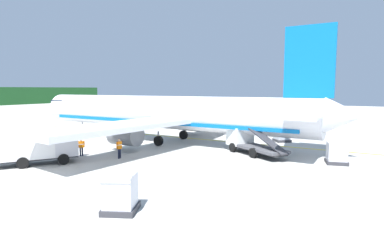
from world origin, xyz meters
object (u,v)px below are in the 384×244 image
cargo_container_mid (282,134)px  service_truck_catering (34,146)px  service_truck_fuel (248,141)px  crew_loader_left (119,147)px  cargo_container_far (337,153)px  crew_marshaller (81,146)px  cargo_container_near (120,193)px  airliner_foreground (165,113)px

cargo_container_mid → service_truck_catering: bearing=144.5°
service_truck_fuel → service_truck_catering: (-13.18, 13.79, 0.35)m
crew_loader_left → service_truck_fuel: bearing=-48.8°
cargo_container_mid → cargo_container_far: 11.06m
service_truck_catering → crew_marshaller: 4.27m
cargo_container_far → cargo_container_near: bearing=152.3°
service_truck_fuel → cargo_container_mid: service_truck_fuel is taller
airliner_foreground → crew_marshaller: 10.97m
airliner_foreground → cargo_container_far: airliner_foreground is taller
airliner_foreground → crew_marshaller: (-10.42, 2.37, -2.45)m
service_truck_fuel → crew_loader_left: bearing=131.2°
cargo_container_mid → cargo_container_far: cargo_container_mid is taller
airliner_foreground → service_truck_fuel: airliner_foreground is taller
cargo_container_far → crew_marshaller: bearing=111.4°
cargo_container_far → crew_marshaller: cargo_container_far is taller
airliner_foreground → crew_loader_left: (-9.48, -1.44, -2.34)m
service_truck_catering → cargo_container_near: (-4.23, -13.05, -0.53)m
airliner_foreground → cargo_container_mid: size_ratio=17.60×
service_truck_fuel → crew_marshaller: service_truck_fuel is taller
service_truck_fuel → crew_marshaller: size_ratio=4.30×
airliner_foreground → crew_marshaller: size_ratio=25.95×
service_truck_fuel → cargo_container_mid: (8.10, -1.39, -0.19)m
cargo_container_near → cargo_container_far: cargo_container_near is taller
cargo_container_near → crew_loader_left: (9.34, 8.49, 0.07)m
cargo_container_near → airliner_foreground: bearing=27.8°
airliner_foreground → service_truck_catering: bearing=167.9°
cargo_container_mid → cargo_container_near: bearing=175.2°
service_truck_fuel → service_truck_catering: size_ratio=1.04×
airliner_foreground → service_truck_fuel: bearing=-97.5°
service_truck_fuel → crew_marshaller: 15.85m
cargo_container_near → service_truck_fuel: bearing=-2.4°
cargo_container_mid → crew_loader_left: 19.35m
crew_marshaller → airliner_foreground: bearing=-12.8°
service_truck_catering → cargo_container_mid: bearing=-35.5°
airliner_foreground → service_truck_catering: airliner_foreground is taller
cargo_container_far → crew_marshaller: size_ratio=1.25×
airliner_foreground → crew_loader_left: size_ratio=23.54×
airliner_foreground → cargo_container_mid: airliner_foreground is taller
airliner_foreground → cargo_container_mid: bearing=-61.0°
crew_loader_left → airliner_foreground: bearing=8.6°
service_truck_catering → crew_marshaller: bearing=-10.3°
cargo_container_near → cargo_container_mid: bearing=-4.8°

